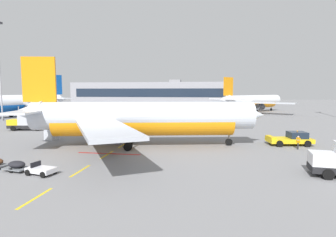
{
  "coord_description": "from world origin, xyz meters",
  "views": [
    {
      "loc": [
        30.51,
        -9.59,
        7.72
      ],
      "look_at": [
        23.48,
        33.71,
        3.26
      ],
      "focal_mm": 29.41,
      "sensor_mm": 36.0,
      "label": 1
    }
  ],
  "objects_px": {
    "pushback_tug": "(291,139)",
    "airliner_far_center": "(9,103)",
    "baggage_train": "(17,166)",
    "airliner_foreground": "(140,118)",
    "fuel_service_truck": "(29,122)",
    "catering_truck": "(137,118)",
    "uld_cargo_container": "(52,135)",
    "airliner_mid_left": "(252,101)",
    "ground_crew_worker": "(298,142)"
  },
  "relations": [
    {
      "from": "baggage_train",
      "to": "uld_cargo_container",
      "type": "xyz_separation_m",
      "value": [
        -6.5,
        16.11,
        0.28
      ]
    },
    {
      "from": "airliner_far_center",
      "to": "pushback_tug",
      "type": "bearing_deg",
      "value": -22.82
    },
    {
      "from": "catering_truck",
      "to": "airliner_far_center",
      "type": "bearing_deg",
      "value": 164.05
    },
    {
      "from": "uld_cargo_container",
      "to": "pushback_tug",
      "type": "bearing_deg",
      "value": 2.6
    },
    {
      "from": "catering_truck",
      "to": "uld_cargo_container",
      "type": "bearing_deg",
      "value": -114.86
    },
    {
      "from": "catering_truck",
      "to": "ground_crew_worker",
      "type": "xyz_separation_m",
      "value": [
        27.54,
        -19.98,
        -0.61
      ]
    },
    {
      "from": "airliner_foreground",
      "to": "fuel_service_truck",
      "type": "distance_m",
      "value": 28.41
    },
    {
      "from": "catering_truck",
      "to": "fuel_service_truck",
      "type": "bearing_deg",
      "value": -153.71
    },
    {
      "from": "pushback_tug",
      "to": "uld_cargo_container",
      "type": "height_order",
      "value": "pushback_tug"
    },
    {
      "from": "uld_cargo_container",
      "to": "baggage_train",
      "type": "bearing_deg",
      "value": -68.05
    },
    {
      "from": "catering_truck",
      "to": "baggage_train",
      "type": "xyz_separation_m",
      "value": [
        -2.17,
        -34.8,
        -1.12
      ]
    },
    {
      "from": "ground_crew_worker",
      "to": "uld_cargo_container",
      "type": "distance_m",
      "value": 36.23
    },
    {
      "from": "airliner_foreground",
      "to": "catering_truck",
      "type": "relative_size",
      "value": 5.08
    },
    {
      "from": "baggage_train",
      "to": "airliner_foreground",
      "type": "bearing_deg",
      "value": 57.26
    },
    {
      "from": "airliner_far_center",
      "to": "airliner_mid_left",
      "type": "bearing_deg",
      "value": 24.15
    },
    {
      "from": "ground_crew_worker",
      "to": "baggage_train",
      "type": "bearing_deg",
      "value": -153.48
    },
    {
      "from": "catering_truck",
      "to": "fuel_service_truck",
      "type": "xyz_separation_m",
      "value": [
        -19.24,
        -9.51,
        0.0
      ]
    },
    {
      "from": "airliner_mid_left",
      "to": "uld_cargo_container",
      "type": "relative_size",
      "value": 15.32
    },
    {
      "from": "airliner_far_center",
      "to": "baggage_train",
      "type": "height_order",
      "value": "airliner_far_center"
    },
    {
      "from": "pushback_tug",
      "to": "catering_truck",
      "type": "xyz_separation_m",
      "value": [
        -27.43,
        17.05,
        0.74
      ]
    },
    {
      "from": "pushback_tug",
      "to": "fuel_service_truck",
      "type": "relative_size",
      "value": 0.87
    },
    {
      "from": "airliner_foreground",
      "to": "baggage_train",
      "type": "height_order",
      "value": "airliner_foreground"
    },
    {
      "from": "uld_cargo_container",
      "to": "catering_truck",
      "type": "bearing_deg",
      "value": 65.14
    },
    {
      "from": "pushback_tug",
      "to": "fuel_service_truck",
      "type": "xyz_separation_m",
      "value": [
        -46.68,
        7.55,
        0.74
      ]
    },
    {
      "from": "airliner_mid_left",
      "to": "catering_truck",
      "type": "height_order",
      "value": "airliner_mid_left"
    },
    {
      "from": "pushback_tug",
      "to": "uld_cargo_container",
      "type": "bearing_deg",
      "value": -177.4
    },
    {
      "from": "airliner_far_center",
      "to": "fuel_service_truck",
      "type": "height_order",
      "value": "airliner_far_center"
    },
    {
      "from": "airliner_foreground",
      "to": "catering_truck",
      "type": "height_order",
      "value": "airliner_foreground"
    },
    {
      "from": "catering_truck",
      "to": "uld_cargo_container",
      "type": "height_order",
      "value": "catering_truck"
    },
    {
      "from": "fuel_service_truck",
      "to": "airliner_mid_left",
      "type": "bearing_deg",
      "value": 46.95
    },
    {
      "from": "pushback_tug",
      "to": "baggage_train",
      "type": "height_order",
      "value": "pushback_tug"
    },
    {
      "from": "pushback_tug",
      "to": "airliner_far_center",
      "type": "height_order",
      "value": "airliner_far_center"
    },
    {
      "from": "pushback_tug",
      "to": "baggage_train",
      "type": "bearing_deg",
      "value": -149.04
    },
    {
      "from": "airliner_mid_left",
      "to": "uld_cargo_container",
      "type": "height_order",
      "value": "airliner_mid_left"
    },
    {
      "from": "airliner_foreground",
      "to": "uld_cargo_container",
      "type": "distance_m",
      "value": 15.68
    },
    {
      "from": "fuel_service_truck",
      "to": "uld_cargo_container",
      "type": "bearing_deg",
      "value": -40.95
    },
    {
      "from": "baggage_train",
      "to": "uld_cargo_container",
      "type": "distance_m",
      "value": 17.38
    },
    {
      "from": "airliner_foreground",
      "to": "ground_crew_worker",
      "type": "distance_m",
      "value": 21.33
    },
    {
      "from": "pushback_tug",
      "to": "ground_crew_worker",
      "type": "height_order",
      "value": "pushback_tug"
    },
    {
      "from": "uld_cargo_container",
      "to": "fuel_service_truck",
      "type": "bearing_deg",
      "value": 139.05
    },
    {
      "from": "airliner_mid_left",
      "to": "catering_truck",
      "type": "bearing_deg",
      "value": -124.83
    },
    {
      "from": "ground_crew_worker",
      "to": "uld_cargo_container",
      "type": "bearing_deg",
      "value": 177.96
    },
    {
      "from": "pushback_tug",
      "to": "catering_truck",
      "type": "distance_m",
      "value": 32.31
    },
    {
      "from": "airliner_mid_left",
      "to": "fuel_service_truck",
      "type": "xyz_separation_m",
      "value": [
        -49.5,
        -52.98,
        -2.25
      ]
    },
    {
      "from": "baggage_train",
      "to": "airliner_far_center",
      "type": "bearing_deg",
      "value": 129.71
    },
    {
      "from": "catering_truck",
      "to": "ground_crew_worker",
      "type": "height_order",
      "value": "catering_truck"
    },
    {
      "from": "airliner_foreground",
      "to": "pushback_tug",
      "type": "height_order",
      "value": "airliner_foreground"
    },
    {
      "from": "pushback_tug",
      "to": "airliner_far_center",
      "type": "xyz_separation_m",
      "value": [
        -68.17,
        28.69,
        3.22
      ]
    },
    {
      "from": "pushback_tug",
      "to": "ground_crew_worker",
      "type": "distance_m",
      "value": 2.94
    },
    {
      "from": "airliner_foreground",
      "to": "pushback_tug",
      "type": "distance_m",
      "value": 21.64
    }
  ]
}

